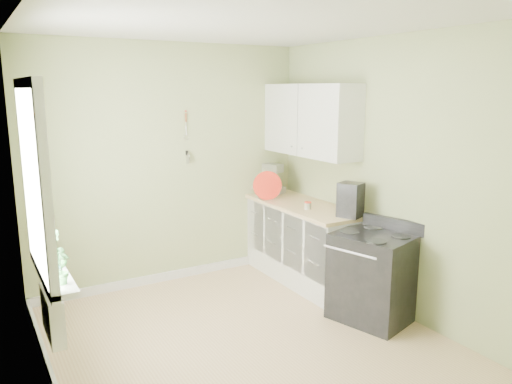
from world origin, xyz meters
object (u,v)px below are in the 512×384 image
stove (373,276)px  stand_mixer (271,179)px  kettle (260,186)px  coffee_maker (350,201)px

stove → stand_mixer: bearing=89.3°
stand_mixer → kettle: 0.18m
stove → kettle: (-0.14, 1.88, 0.58)m
kettle → coffee_maker: bearing=-81.0°
stove → stand_mixer: (0.02, 1.90, 0.65)m
coffee_maker → stove: bearing=-100.1°
kettle → coffee_maker: coffee_maker is taller
coffee_maker → kettle: bearing=99.0°
stand_mixer → coffee_maker: 1.44m
stove → coffee_maker: size_ratio=2.74×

